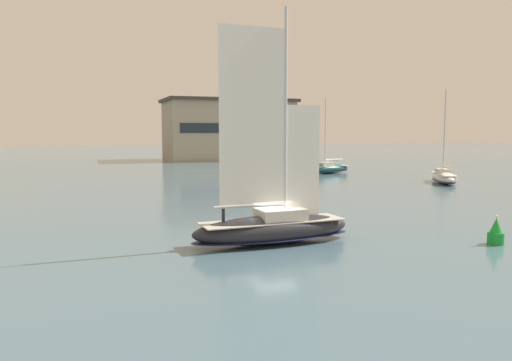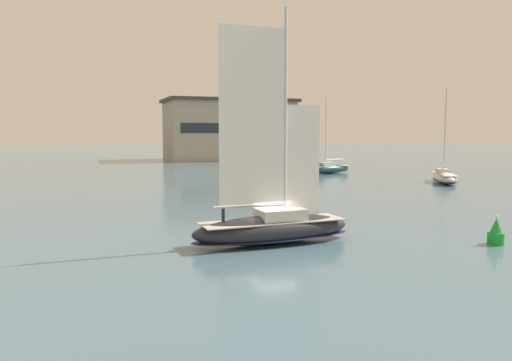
{
  "view_description": "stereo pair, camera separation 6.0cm",
  "coord_description": "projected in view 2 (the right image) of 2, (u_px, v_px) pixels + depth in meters",
  "views": [
    {
      "loc": [
        -10.59,
        -27.06,
        6.66
      ],
      "look_at": [
        0.0,
        3.0,
        3.46
      ],
      "focal_mm": 35.0,
      "sensor_mm": 36.0,
      "label": 1
    },
    {
      "loc": [
        -10.54,
        -27.08,
        6.66
      ],
      "look_at": [
        0.0,
        3.0,
        3.46
      ],
      "focal_mm": 35.0,
      "sensor_mm": 36.0,
      "label": 2
    }
  ],
  "objects": [
    {
      "name": "channel_buoy",
      "position": [
        496.0,
        233.0,
        29.2
      ],
      "size": [
        0.94,
        0.94,
        1.72
      ],
      "color": "green",
      "rests_on": "ground"
    },
    {
      "name": "sailboat_moored_mid_channel",
      "position": [
        444.0,
        177.0,
        63.38
      ],
      "size": [
        6.29,
        8.75,
        11.9
      ],
      "color": "white",
      "rests_on": "ground"
    },
    {
      "name": "waterfront_building",
      "position": [
        229.0,
        129.0,
        115.01
      ],
      "size": [
        29.3,
        16.3,
        13.75
      ],
      "color": "tan",
      "rests_on": "ground"
    },
    {
      "name": "sailboat_main",
      "position": [
        273.0,
        225.0,
        29.46
      ],
      "size": [
        10.12,
        3.31,
        13.72
      ],
      "color": "#232328",
      "rests_on": "ground"
    },
    {
      "name": "sailboat_moored_near_marina",
      "position": [
        328.0,
        168.0,
        77.71
      ],
      "size": [
        8.8,
        4.51,
        11.66
      ],
      "color": "#194C47",
      "rests_on": "ground"
    },
    {
      "name": "ground_plane",
      "position": [
        273.0,
        243.0,
        29.56
      ],
      "size": [
        400.0,
        400.0,
        0.0
      ],
      "primitive_type": "plane",
      "color": "slate"
    }
  ]
}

